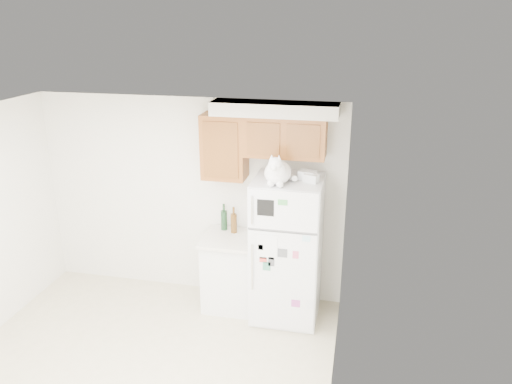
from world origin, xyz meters
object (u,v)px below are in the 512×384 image
(bottle_green, at_px, (224,217))
(cat, at_px, (277,172))
(refrigerator, at_px, (287,250))
(base_counter, at_px, (231,271))
(storage_box_front, at_px, (311,178))
(bottle_amber, at_px, (234,220))
(storage_box_back, at_px, (307,175))

(bottle_green, bearing_deg, cat, -30.55)
(refrigerator, bearing_deg, cat, -119.77)
(refrigerator, relative_size, base_counter, 1.85)
(base_counter, relative_size, cat, 1.80)
(refrigerator, height_order, base_counter, refrigerator)
(cat, xyz_separation_m, storage_box_front, (0.35, 0.13, -0.09))
(storage_box_front, height_order, bottle_amber, storage_box_front)
(base_counter, relative_size, storage_box_front, 6.13)
(bottle_amber, bearing_deg, cat, -31.97)
(base_counter, bearing_deg, cat, -21.86)
(base_counter, relative_size, bottle_green, 2.78)
(storage_box_back, bearing_deg, base_counter, -167.39)
(base_counter, xyz_separation_m, bottle_amber, (0.01, 0.12, 0.62))
(base_counter, xyz_separation_m, bottle_green, (-0.12, 0.19, 0.62))
(storage_box_back, bearing_deg, cat, -129.80)
(storage_box_front, distance_m, bottle_green, 1.29)
(refrigerator, height_order, cat, cat)
(cat, relative_size, storage_box_front, 3.41)
(base_counter, distance_m, cat, 1.51)
(base_counter, bearing_deg, refrigerator, -6.09)
(storage_box_back, bearing_deg, bottle_amber, -175.45)
(cat, relative_size, bottle_green, 1.55)
(refrigerator, bearing_deg, bottle_amber, 163.69)
(base_counter, relative_size, bottle_amber, 2.83)
(base_counter, height_order, bottle_green, bottle_green)
(base_counter, distance_m, storage_box_front, 1.59)
(storage_box_front, height_order, bottle_green, storage_box_front)
(base_counter, bearing_deg, bottle_amber, 83.88)
(base_counter, distance_m, bottle_amber, 0.63)
(refrigerator, bearing_deg, bottle_green, 162.32)
(storage_box_back, height_order, storage_box_front, storage_box_back)
(base_counter, bearing_deg, storage_box_front, -6.64)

